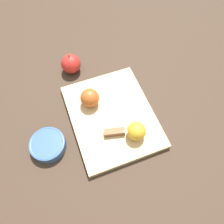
{
  "coord_description": "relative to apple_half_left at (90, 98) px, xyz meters",
  "views": [
    {
      "loc": [
        0.33,
        -0.17,
        0.73
      ],
      "look_at": [
        0.0,
        0.0,
        0.04
      ],
      "focal_mm": 35.0,
      "sensor_mm": 36.0,
      "label": 1
    }
  ],
  "objects": [
    {
      "name": "ground_plane",
      "position": [
        0.08,
        0.05,
        -0.06
      ],
      "size": [
        4.0,
        4.0,
        0.0
      ],
      "primitive_type": "plane",
      "color": "#38281E"
    },
    {
      "name": "cutting_board",
      "position": [
        0.08,
        0.05,
        -0.05
      ],
      "size": [
        0.4,
        0.34,
        0.02
      ],
      "color": "tan",
      "rests_on": "ground_plane"
    },
    {
      "name": "apple_half_left",
      "position": [
        0.0,
        0.0,
        0.0
      ],
      "size": [
        0.07,
        0.07,
        0.07
      ],
      "rotation": [
        0.0,
        0.0,
        2.2
      ],
      "color": "#AD4C1E",
      "rests_on": "cutting_board"
    },
    {
      "name": "apple_half_right",
      "position": [
        0.19,
        0.08,
        -0.0
      ],
      "size": [
        0.06,
        0.06,
        0.06
      ],
      "rotation": [
        0.0,
        0.0,
        1.1
      ],
      "color": "gold",
      "rests_on": "cutting_board"
    },
    {
      "name": "knife",
      "position": [
        0.15,
        0.03,
        -0.02
      ],
      "size": [
        0.07,
        0.16,
        0.02
      ],
      "rotation": [
        0.0,
        0.0,
        1.21
      ],
      "color": "silver",
      "rests_on": "cutting_board"
    },
    {
      "name": "apple_slice",
      "position": [
        0.16,
        0.13,
        -0.03
      ],
      "size": [
        0.06,
        0.06,
        0.01
      ],
      "color": "#EFE5C6",
      "rests_on": "cutting_board"
    },
    {
      "name": "apple_whole",
      "position": [
        -0.2,
        0.0,
        -0.02
      ],
      "size": [
        0.08,
        0.08,
        0.09
      ],
      "color": "red",
      "rests_on": "ground_plane"
    },
    {
      "name": "bowl",
      "position": [
        0.09,
        -0.2,
        -0.04
      ],
      "size": [
        0.12,
        0.12,
        0.04
      ],
      "color": "#33517F",
      "rests_on": "ground_plane"
    }
  ]
}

